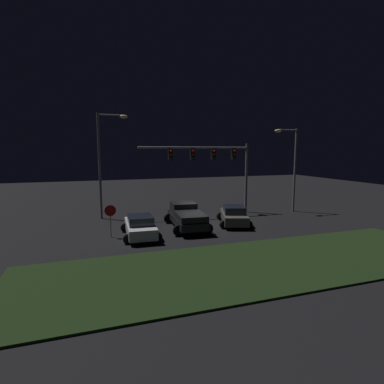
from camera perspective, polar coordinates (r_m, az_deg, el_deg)
ground_plane at (r=24.33m, az=1.01°, el=-6.11°), size 80.00×80.00×0.00m
grass_median at (r=16.38m, az=12.11°, el=-13.08°), size 24.03×6.97×0.10m
pickup_truck at (r=23.08m, az=-1.09°, el=-4.33°), size 3.16×5.54×1.80m
car_sedan at (r=24.48m, az=7.82°, el=-4.32°), size 3.35×4.75×1.51m
car_sedan_far at (r=21.04m, az=-9.69°, el=-6.36°), size 2.63×4.48×1.51m
traffic_signal_gantry at (r=27.65m, az=4.09°, el=6.08°), size 10.32×0.56×6.50m
street_lamp_left at (r=26.94m, az=-16.01°, el=6.89°), size 2.57×0.44×8.95m
street_lamp_right at (r=30.24m, az=18.06°, el=5.76°), size 2.47×0.44×7.88m
stop_sign at (r=21.16m, az=-15.06°, el=-4.15°), size 0.76×0.08×2.23m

